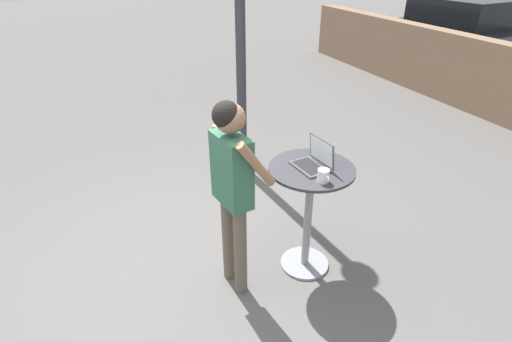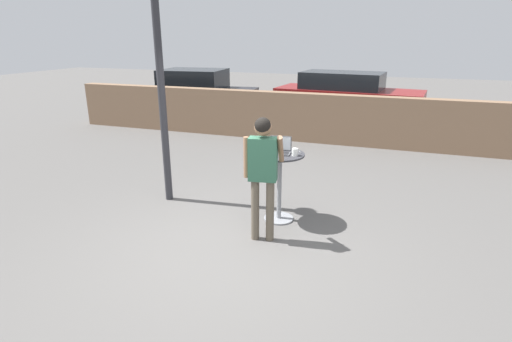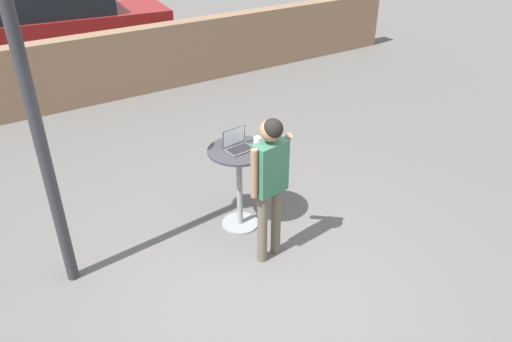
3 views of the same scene
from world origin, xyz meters
The scene contains 8 objects.
ground_plane centered at (0.00, 0.00, 0.00)m, with size 50.00×50.00×0.00m, color #5B5956.
pavement_kerb centered at (0.00, 5.99, 0.63)m, with size 14.47×0.35×1.27m.
cafe_table centered at (0.37, 1.12, 0.70)m, with size 0.72×0.72×1.05m.
laptop centered at (0.36, 1.14, 1.11)m, with size 0.33×0.27×0.24m.
coffee_mug centered at (0.60, 1.09, 1.10)m, with size 0.13×0.09×0.11m.
standing_person centered at (0.33, 0.44, 1.09)m, with size 0.52×0.41×1.71m.
parked_car_near_street centered at (0.39, 8.90, 0.81)m, with size 4.71×2.18×1.58m.
street_lamp centered at (-1.64, 1.28, 2.51)m, with size 0.32×0.32×3.83m.
Camera 3 is at (-2.18, -3.19, 3.72)m, focal length 35.00 mm.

